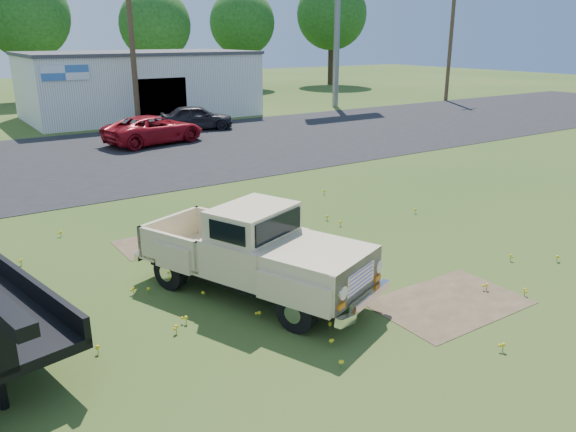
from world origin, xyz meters
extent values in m
plane|color=#2F4E19|center=(0.00, 0.00, 0.00)|extent=(140.00, 140.00, 0.00)
cube|color=black|center=(0.00, 15.00, 0.00)|extent=(90.00, 14.00, 0.02)
cube|color=brown|center=(1.50, -3.00, 0.00)|extent=(3.00, 2.00, 0.01)
cube|color=brown|center=(-2.00, 3.50, 0.00)|extent=(2.20, 1.60, 0.01)
cube|color=beige|center=(6.00, 27.00, 2.00)|extent=(14.00, 8.00, 4.00)
cube|color=#3F3F44|center=(6.00, 27.00, 4.05)|extent=(14.20, 8.20, 0.20)
cube|color=black|center=(6.00, 23.05, 1.60)|extent=(3.00, 0.10, 2.20)
cube|color=white|center=(0.50, 22.95, 3.20)|extent=(2.50, 0.08, 0.80)
cylinder|color=slate|center=(20.00, 24.00, 4.00)|extent=(0.44, 0.44, 8.00)
cylinder|color=#483821|center=(4.00, 22.00, 4.50)|extent=(0.30, 0.30, 9.00)
cylinder|color=#483821|center=(30.00, 22.00, 4.50)|extent=(0.30, 0.30, 9.00)
cylinder|color=#322317|center=(2.00, 40.50, 1.89)|extent=(0.56, 0.56, 3.78)
sphere|color=#164714|center=(2.00, 40.50, 6.64)|extent=(6.72, 6.72, 6.72)
cylinder|color=#322317|center=(12.00, 39.00, 1.71)|extent=(0.56, 0.56, 3.42)
sphere|color=#164714|center=(12.00, 39.00, 6.00)|extent=(6.08, 6.08, 6.08)
cylinder|color=#322317|center=(22.00, 41.50, 1.80)|extent=(0.56, 0.56, 3.60)
sphere|color=#164714|center=(22.00, 41.50, 6.32)|extent=(6.40, 6.40, 6.40)
cylinder|color=#322317|center=(32.00, 40.00, 2.07)|extent=(0.56, 0.56, 4.14)
sphere|color=#164714|center=(32.00, 40.00, 7.27)|extent=(7.36, 7.36, 7.36)
imported|color=maroon|center=(3.02, 16.93, 0.69)|extent=(5.34, 3.26, 1.38)
imported|color=black|center=(6.61, 19.74, 0.69)|extent=(4.36, 2.86, 1.38)
camera|label=1|loc=(-6.87, -9.65, 5.12)|focal=35.00mm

